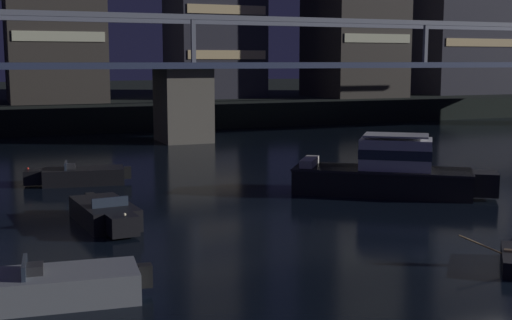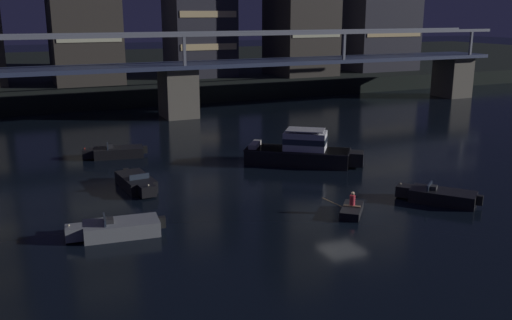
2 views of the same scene
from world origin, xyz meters
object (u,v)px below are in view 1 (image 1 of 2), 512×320
at_px(speedboat_near_center, 79,176).
at_px(speedboat_mid_left, 106,214).
at_px(cabin_cruiser_near_left, 389,172).
at_px(river_bridge, 183,83).
at_px(speedboat_mid_center, 52,287).

xyz_separation_m(speedboat_near_center, speedboat_mid_left, (-0.27, -9.13, 0.00)).
bearing_deg(cabin_cruiser_near_left, river_bridge, 96.86).
height_order(river_bridge, speedboat_mid_center, river_bridge).
relative_size(river_bridge, speedboat_near_center, 16.34).
xyz_separation_m(river_bridge, cabin_cruiser_near_left, (2.88, -23.99, -3.39)).
xyz_separation_m(river_bridge, speedboat_mid_center, (-13.03, -33.01, -4.02)).
height_order(river_bridge, cabin_cruiser_near_left, river_bridge).
bearing_deg(cabin_cruiser_near_left, speedboat_mid_left, -175.32).
bearing_deg(river_bridge, speedboat_mid_center, -111.54).
bearing_deg(speedboat_near_center, cabin_cruiser_near_left, -32.01).
distance_m(river_bridge, speedboat_mid_left, 27.38).
height_order(speedboat_near_center, speedboat_mid_center, same).
height_order(cabin_cruiser_near_left, speedboat_mid_left, cabin_cruiser_near_left).
height_order(speedboat_mid_left, speedboat_mid_center, same).
xyz_separation_m(cabin_cruiser_near_left, speedboat_mid_center, (-15.91, -9.02, -0.64)).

